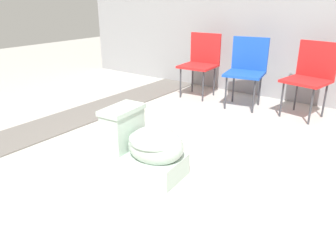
# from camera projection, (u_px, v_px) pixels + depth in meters

# --- Properties ---
(ground_plane) EXTENTS (14.00, 14.00, 0.00)m
(ground_plane) POSITION_uv_depth(u_px,v_px,m) (121.00, 164.00, 2.71)
(ground_plane) COLOR #A8A59E
(gravel_strip) EXTENTS (0.56, 8.00, 0.01)m
(gravel_strip) POSITION_uv_depth(u_px,v_px,m) (75.00, 117.00, 3.75)
(gravel_strip) COLOR #605B56
(gravel_strip) RESTS_ON ground
(toilet) EXTENTS (0.66, 0.43, 0.52)m
(toilet) POSITION_uv_depth(u_px,v_px,m) (145.00, 147.00, 2.50)
(toilet) COLOR #B2C6B7
(toilet) RESTS_ON ground
(folding_chair_left) EXTENTS (0.47, 0.47, 0.83)m
(folding_chair_left) POSITION_uv_depth(u_px,v_px,m) (202.00, 58.00, 4.44)
(folding_chair_left) COLOR red
(folding_chair_left) RESTS_ON ground
(folding_chair_middle) EXTENTS (0.51, 0.51, 0.83)m
(folding_chair_middle) POSITION_uv_depth(u_px,v_px,m) (247.00, 65.00, 4.01)
(folding_chair_middle) COLOR #1947B2
(folding_chair_middle) RESTS_ON ground
(folding_chair_right) EXTENTS (0.51, 0.51, 0.83)m
(folding_chair_right) POSITION_uv_depth(u_px,v_px,m) (311.00, 72.00, 3.65)
(folding_chair_right) COLOR red
(folding_chair_right) RESTS_ON ground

